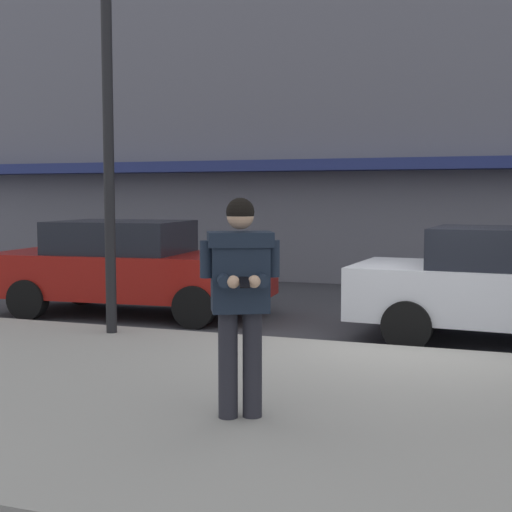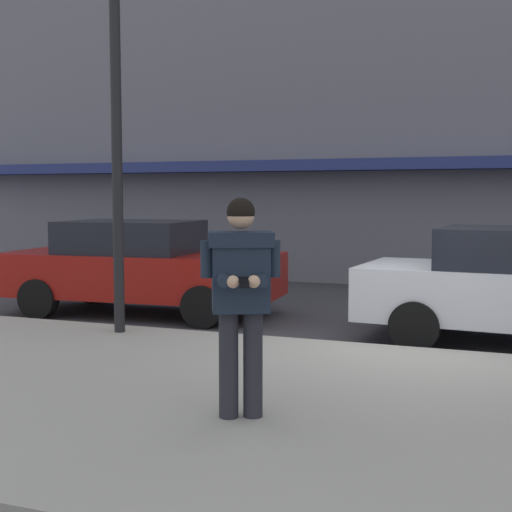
# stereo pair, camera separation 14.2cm
# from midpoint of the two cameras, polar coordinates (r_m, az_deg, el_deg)

# --- Properties ---
(ground_plane) EXTENTS (80.00, 80.00, 0.00)m
(ground_plane) POSITION_cam_midpoint_polar(r_m,az_deg,el_deg) (9.11, 11.37, -7.65)
(ground_plane) COLOR #333338
(sidewalk) EXTENTS (32.00, 5.30, 0.14)m
(sidewalk) POSITION_cam_midpoint_polar(r_m,az_deg,el_deg) (6.26, 16.95, -12.95)
(sidewalk) COLOR #99968E
(sidewalk) RESTS_ON ground
(curb_paint_line) EXTENTS (28.00, 0.12, 0.01)m
(curb_paint_line) POSITION_cam_midpoint_polar(r_m,az_deg,el_deg) (9.08, 17.74, -7.81)
(curb_paint_line) COLOR silver
(curb_paint_line) RESTS_ON ground
(storefront_facade) EXTENTS (28.00, 4.70, 12.22)m
(storefront_facade) POSITION_cam_midpoint_polar(r_m,az_deg,el_deg) (17.79, 19.11, 18.10)
(storefront_facade) COLOR slate
(storefront_facade) RESTS_ON ground
(parked_sedan_near) EXTENTS (4.62, 2.17, 1.54)m
(parked_sedan_near) POSITION_cam_midpoint_polar(r_m,az_deg,el_deg) (11.84, -10.42, -0.86)
(parked_sedan_near) COLOR maroon
(parked_sedan_near) RESTS_ON ground
(man_texting_on_phone) EXTENTS (0.62, 0.65, 1.81)m
(man_texting_on_phone) POSITION_cam_midpoint_polar(r_m,az_deg,el_deg) (5.77, -1.98, -2.21)
(man_texting_on_phone) COLOR #23232B
(man_texting_on_phone) RESTS_ON sidewalk
(street_lamp_post) EXTENTS (0.36, 0.36, 4.88)m
(street_lamp_post) POSITION_cam_midpoint_polar(r_m,az_deg,el_deg) (9.63, -12.20, 11.82)
(street_lamp_post) COLOR black
(street_lamp_post) RESTS_ON sidewalk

